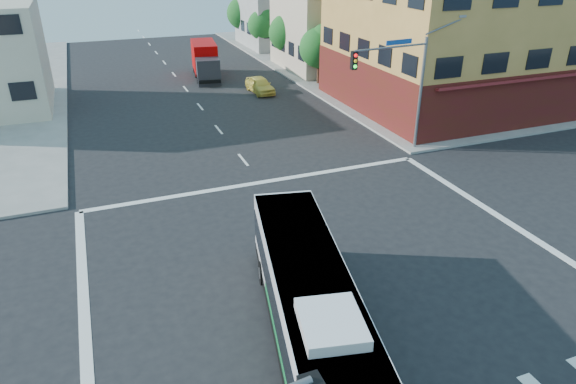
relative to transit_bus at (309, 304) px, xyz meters
name	(u,v)px	position (x,y,z in m)	size (l,w,h in m)	color
ground	(338,276)	(2.57, 3.01, -1.59)	(120.00, 120.00, 0.00)	black
sidewalk_ne	(471,53)	(37.57, 38.01, -1.51)	(50.00, 50.00, 0.15)	gray
corner_building_ne	(467,29)	(22.56, 21.49, 4.30)	(18.10, 15.44, 14.00)	#CA9548
building_east_near	(341,23)	(19.55, 36.99, 2.92)	(12.06, 10.06, 9.00)	#B8A48D
building_east_far	(291,4)	(19.55, 50.99, 3.42)	(12.06, 10.06, 10.00)	#A3A39D
signal_mast_ne	(400,74)	(11.65, 13.63, 3.40)	(7.91, 1.13, 8.07)	slate
street_tree_a	(321,45)	(14.47, 30.94, 2.00)	(3.60, 3.60, 5.53)	#361E13
street_tree_b	(288,30)	(14.47, 38.94, 2.17)	(3.80, 3.80, 5.79)	#361E13
street_tree_c	(263,23)	(14.47, 46.94, 1.88)	(3.40, 3.40, 5.29)	#361E13
street_tree_d	(243,11)	(14.47, 54.94, 2.30)	(4.00, 4.00, 6.03)	#361E13
transit_bus	(309,304)	(0.00, 0.00, 0.00)	(4.53, 11.19, 3.24)	black
box_truck	(205,61)	(5.30, 37.43, -0.01)	(3.07, 7.46, 3.26)	#29292E
parked_car	(260,85)	(8.45, 30.31, -0.89)	(1.63, 4.05, 1.38)	#E0CC4C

